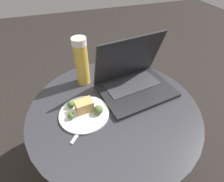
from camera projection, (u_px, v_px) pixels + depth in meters
ground_plane at (113, 160)px, 1.10m from camera, size 6.00×6.00×0.00m
table at (114, 121)px, 0.84m from camera, size 0.76×0.76×0.48m
laptop at (133, 80)px, 0.84m from camera, size 0.37×0.30×0.26m
beer_glass at (82, 62)px, 0.83m from camera, size 0.07×0.07×0.24m
snack_plate at (84, 111)px, 0.74m from camera, size 0.21×0.21×0.06m
fork at (85, 124)px, 0.71m from camera, size 0.13×0.14×0.01m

